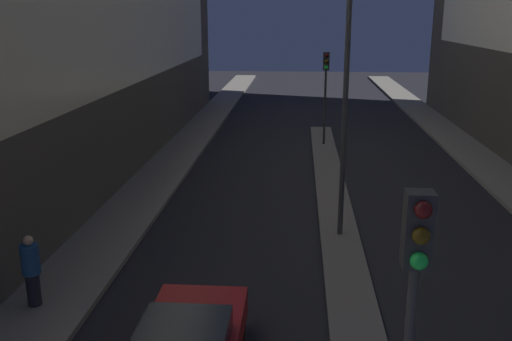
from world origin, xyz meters
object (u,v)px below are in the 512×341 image
at_px(traffic_light_near, 413,296).
at_px(traffic_light_mid, 326,77).
at_px(pedestrian_on_left_sidewalk, 31,269).
at_px(street_lamp, 349,18).

height_order(traffic_light_near, traffic_light_mid, same).
distance_m(traffic_light_near, pedestrian_on_left_sidewalk, 9.56).
height_order(traffic_light_near, pedestrian_on_left_sidewalk, traffic_light_near).
bearing_deg(traffic_light_mid, street_lamp, -90.00).
distance_m(traffic_light_mid, street_lamp, 12.98).
xyz_separation_m(street_lamp, pedestrian_on_left_sidewalk, (-7.41, -5.12, -5.55)).
bearing_deg(traffic_light_near, traffic_light_mid, 90.00).
bearing_deg(traffic_light_near, street_lamp, 90.00).
bearing_deg(traffic_light_mid, pedestrian_on_left_sidewalk, -112.67).
relative_size(traffic_light_near, pedestrian_on_left_sidewalk, 2.75).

